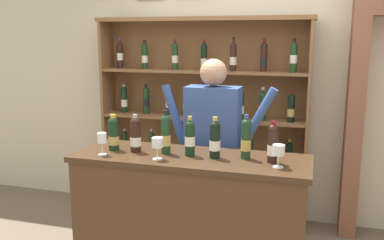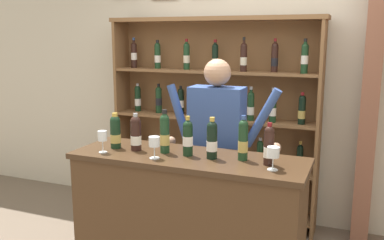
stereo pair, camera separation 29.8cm
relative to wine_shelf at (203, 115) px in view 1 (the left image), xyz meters
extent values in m
cube|color=beige|center=(0.32, 0.25, 0.58)|extent=(12.00, 0.16, 3.34)
cube|color=brown|center=(-1.04, -0.04, -0.06)|extent=(0.03, 0.30, 2.06)
cube|color=brown|center=(1.03, -0.04, -0.06)|extent=(0.03, 0.30, 2.06)
cube|color=brown|center=(0.00, 0.10, -0.06)|extent=(2.10, 0.02, 2.06)
cube|color=brown|center=(0.00, -0.04, -0.96)|extent=(2.04, 0.29, 0.03)
cylinder|color=#19381E|center=(-0.87, -0.04, -0.85)|extent=(0.07, 0.07, 0.20)
sphere|color=#19381E|center=(-0.87, -0.04, -0.74)|extent=(0.07, 0.07, 0.07)
cylinder|color=#19381E|center=(-0.87, -0.04, -0.72)|extent=(0.03, 0.03, 0.06)
cylinder|color=#99999E|center=(-0.87, -0.04, -0.70)|extent=(0.04, 0.04, 0.03)
cylinder|color=black|center=(-0.87, -0.04, -0.84)|extent=(0.08, 0.08, 0.06)
cylinder|color=#19381E|center=(-0.48, -0.07, -0.85)|extent=(0.07, 0.07, 0.19)
sphere|color=#19381E|center=(-0.48, -0.07, -0.76)|extent=(0.07, 0.07, 0.07)
cylinder|color=#19381E|center=(-0.48, -0.07, -0.73)|extent=(0.03, 0.03, 0.06)
cylinder|color=#99999E|center=(-0.48, -0.07, -0.71)|extent=(0.03, 0.03, 0.03)
cylinder|color=tan|center=(-0.48, -0.07, -0.88)|extent=(0.08, 0.08, 0.06)
cylinder|color=black|center=(-0.19, -0.02, -0.85)|extent=(0.07, 0.07, 0.19)
sphere|color=black|center=(-0.19, -0.02, -0.75)|extent=(0.07, 0.07, 0.07)
cylinder|color=black|center=(-0.19, -0.02, -0.73)|extent=(0.03, 0.03, 0.06)
cylinder|color=maroon|center=(-0.19, -0.02, -0.71)|extent=(0.03, 0.03, 0.03)
cylinder|color=silver|center=(-0.19, -0.02, -0.87)|extent=(0.08, 0.08, 0.06)
cylinder|color=black|center=(0.20, -0.04, -0.85)|extent=(0.07, 0.07, 0.20)
sphere|color=black|center=(0.20, -0.04, -0.74)|extent=(0.07, 0.07, 0.07)
cylinder|color=black|center=(0.20, -0.04, -0.72)|extent=(0.03, 0.03, 0.06)
cylinder|color=black|center=(0.20, -0.04, -0.70)|extent=(0.03, 0.03, 0.03)
cylinder|color=silver|center=(0.20, -0.04, -0.87)|extent=(0.08, 0.08, 0.06)
cylinder|color=black|center=(0.49, -0.03, -0.85)|extent=(0.07, 0.07, 0.19)
sphere|color=black|center=(0.49, -0.03, -0.75)|extent=(0.07, 0.07, 0.07)
cylinder|color=black|center=(0.49, -0.03, -0.71)|extent=(0.03, 0.03, 0.08)
cylinder|color=navy|center=(0.49, -0.03, -0.68)|extent=(0.04, 0.04, 0.03)
cylinder|color=tan|center=(0.49, -0.03, -0.88)|extent=(0.08, 0.08, 0.06)
cylinder|color=black|center=(0.88, -0.02, -0.85)|extent=(0.07, 0.07, 0.19)
sphere|color=black|center=(0.88, -0.02, -0.75)|extent=(0.07, 0.07, 0.07)
cylinder|color=black|center=(0.88, -0.02, -0.72)|extent=(0.03, 0.03, 0.07)
cylinder|color=#B79338|center=(0.88, -0.02, -0.70)|extent=(0.03, 0.03, 0.03)
cylinder|color=beige|center=(0.88, -0.02, -0.86)|extent=(0.08, 0.08, 0.06)
cube|color=brown|center=(0.00, -0.04, -0.49)|extent=(2.04, 0.29, 0.02)
cylinder|color=black|center=(-0.87, -0.03, -0.37)|extent=(0.06, 0.06, 0.22)
sphere|color=black|center=(-0.87, -0.03, -0.25)|extent=(0.06, 0.06, 0.06)
cylinder|color=black|center=(-0.87, -0.03, -0.23)|extent=(0.02, 0.02, 0.06)
cylinder|color=#99999E|center=(-0.87, -0.03, -0.21)|extent=(0.03, 0.03, 0.03)
cylinder|color=silver|center=(-0.87, -0.03, -0.38)|extent=(0.06, 0.06, 0.07)
cylinder|color=#19381E|center=(-0.54, -0.06, -0.36)|extent=(0.06, 0.06, 0.24)
sphere|color=#19381E|center=(-0.54, -0.06, -0.24)|extent=(0.06, 0.06, 0.06)
cylinder|color=#19381E|center=(-0.54, -0.06, -0.21)|extent=(0.02, 0.02, 0.07)
cylinder|color=#99999E|center=(-0.54, -0.06, -0.18)|extent=(0.03, 0.03, 0.03)
cylinder|color=silver|center=(-0.54, -0.06, -0.36)|extent=(0.06, 0.06, 0.08)
cylinder|color=black|center=(-0.20, -0.02, -0.36)|extent=(0.06, 0.06, 0.23)
sphere|color=black|center=(-0.20, -0.02, -0.24)|extent=(0.06, 0.06, 0.06)
cylinder|color=black|center=(-0.20, -0.02, -0.22)|extent=(0.03, 0.03, 0.06)
cylinder|color=maroon|center=(-0.20, -0.02, -0.20)|extent=(0.03, 0.03, 0.03)
cylinder|color=tan|center=(-0.20, -0.02, -0.37)|extent=(0.06, 0.06, 0.07)
cylinder|color=black|center=(0.21, -0.05, -0.37)|extent=(0.06, 0.06, 0.21)
sphere|color=black|center=(0.21, -0.05, -0.26)|extent=(0.06, 0.06, 0.06)
cylinder|color=black|center=(0.21, -0.05, -0.23)|extent=(0.03, 0.03, 0.07)
cylinder|color=black|center=(0.21, -0.05, -0.21)|extent=(0.03, 0.03, 0.03)
cylinder|color=black|center=(0.21, -0.05, -0.38)|extent=(0.06, 0.06, 0.07)
cylinder|color=#19381E|center=(0.50, -0.05, -0.36)|extent=(0.06, 0.06, 0.23)
sphere|color=#19381E|center=(0.50, -0.05, -0.24)|extent=(0.06, 0.06, 0.06)
cylinder|color=#19381E|center=(0.50, -0.05, -0.21)|extent=(0.03, 0.03, 0.06)
cylinder|color=#99999E|center=(0.50, -0.05, -0.19)|extent=(0.03, 0.03, 0.03)
cylinder|color=tan|center=(0.50, -0.05, -0.39)|extent=(0.06, 0.06, 0.07)
cylinder|color=black|center=(0.87, -0.02, -0.37)|extent=(0.06, 0.06, 0.22)
sphere|color=black|center=(0.87, -0.02, -0.25)|extent=(0.06, 0.06, 0.06)
cylinder|color=black|center=(0.87, -0.02, -0.23)|extent=(0.02, 0.02, 0.07)
cylinder|color=#B79338|center=(0.87, -0.02, -0.20)|extent=(0.03, 0.03, 0.03)
cylinder|color=beige|center=(0.87, -0.02, -0.40)|extent=(0.06, 0.06, 0.07)
cube|color=brown|center=(0.00, -0.04, -0.02)|extent=(2.04, 0.29, 0.02)
cylinder|color=black|center=(-0.86, -0.03, 0.11)|extent=(0.07, 0.07, 0.24)
sphere|color=black|center=(-0.86, -0.03, 0.23)|extent=(0.07, 0.07, 0.07)
cylinder|color=black|center=(-0.86, -0.03, 0.25)|extent=(0.03, 0.03, 0.06)
cylinder|color=#99999E|center=(-0.86, -0.03, 0.27)|extent=(0.03, 0.03, 0.03)
cylinder|color=silver|center=(-0.86, -0.03, 0.09)|extent=(0.07, 0.07, 0.08)
cylinder|color=#19381E|center=(-0.60, -0.03, 0.11)|extent=(0.07, 0.07, 0.24)
sphere|color=#19381E|center=(-0.60, -0.03, 0.23)|extent=(0.07, 0.07, 0.07)
cylinder|color=#19381E|center=(-0.60, -0.03, 0.26)|extent=(0.03, 0.03, 0.07)
cylinder|color=black|center=(-0.60, -0.03, 0.28)|extent=(0.03, 0.03, 0.03)
cylinder|color=black|center=(-0.60, -0.03, 0.11)|extent=(0.07, 0.07, 0.08)
cylinder|color=black|center=(-0.36, -0.01, 0.10)|extent=(0.07, 0.07, 0.23)
sphere|color=black|center=(-0.36, -0.01, 0.22)|extent=(0.07, 0.07, 0.07)
cylinder|color=black|center=(-0.36, -0.01, 0.25)|extent=(0.03, 0.03, 0.06)
cylinder|color=black|center=(-0.36, -0.01, 0.27)|extent=(0.03, 0.03, 0.03)
cylinder|color=silver|center=(-0.36, -0.01, 0.09)|extent=(0.07, 0.07, 0.07)
cylinder|color=black|center=(-0.15, -0.08, 0.10)|extent=(0.07, 0.07, 0.23)
sphere|color=black|center=(-0.15, -0.08, 0.22)|extent=(0.07, 0.07, 0.07)
cylinder|color=black|center=(-0.15, -0.08, 0.25)|extent=(0.03, 0.03, 0.08)
cylinder|color=black|center=(-0.15, -0.08, 0.28)|extent=(0.03, 0.03, 0.03)
cylinder|color=beige|center=(-0.15, -0.08, 0.09)|extent=(0.07, 0.07, 0.07)
cylinder|color=black|center=(0.11, -0.03, 0.10)|extent=(0.07, 0.07, 0.23)
sphere|color=black|center=(0.11, -0.03, 0.22)|extent=(0.07, 0.07, 0.07)
cylinder|color=black|center=(0.11, -0.03, 0.25)|extent=(0.03, 0.03, 0.06)
cylinder|color=black|center=(0.11, -0.03, 0.26)|extent=(0.03, 0.03, 0.03)
cylinder|color=tan|center=(0.11, -0.03, 0.08)|extent=(0.07, 0.07, 0.07)
cylinder|color=#19381E|center=(0.40, -0.08, 0.11)|extent=(0.07, 0.07, 0.24)
sphere|color=#19381E|center=(0.40, -0.08, 0.23)|extent=(0.07, 0.07, 0.07)
cylinder|color=#19381E|center=(0.40, -0.08, 0.27)|extent=(0.03, 0.03, 0.08)
cylinder|color=#99999E|center=(0.40, -0.08, 0.30)|extent=(0.03, 0.03, 0.03)
cylinder|color=silver|center=(0.40, -0.08, 0.08)|extent=(0.07, 0.07, 0.08)
cylinder|color=#19381E|center=(0.61, -0.08, 0.11)|extent=(0.07, 0.07, 0.24)
sphere|color=#19381E|center=(0.61, -0.08, 0.23)|extent=(0.07, 0.07, 0.07)
cylinder|color=#19381E|center=(0.61, -0.08, 0.27)|extent=(0.03, 0.03, 0.08)
cylinder|color=#99999E|center=(0.61, -0.08, 0.30)|extent=(0.03, 0.03, 0.03)
cylinder|color=silver|center=(0.61, -0.08, 0.09)|extent=(0.07, 0.07, 0.08)
cylinder|color=black|center=(0.88, -0.07, 0.10)|extent=(0.07, 0.07, 0.23)
sphere|color=black|center=(0.88, -0.07, 0.23)|extent=(0.07, 0.07, 0.07)
cylinder|color=black|center=(0.88, -0.07, 0.25)|extent=(0.03, 0.03, 0.06)
cylinder|color=maroon|center=(0.88, -0.07, 0.27)|extent=(0.03, 0.03, 0.03)
cylinder|color=tan|center=(0.88, -0.07, 0.08)|extent=(0.07, 0.07, 0.07)
cube|color=brown|center=(0.00, -0.04, 0.44)|extent=(2.04, 0.29, 0.02)
cylinder|color=black|center=(-0.89, -0.02, 0.57)|extent=(0.06, 0.06, 0.23)
sphere|color=black|center=(-0.89, -0.02, 0.69)|extent=(0.06, 0.06, 0.06)
cylinder|color=black|center=(-0.89, -0.02, 0.72)|extent=(0.02, 0.02, 0.08)
cylinder|color=navy|center=(-0.89, -0.02, 0.76)|extent=(0.03, 0.03, 0.03)
cylinder|color=silver|center=(-0.89, -0.02, 0.57)|extent=(0.06, 0.06, 0.07)
cylinder|color=#19381E|center=(-0.61, -0.04, 0.57)|extent=(0.06, 0.06, 0.23)
sphere|color=#19381E|center=(-0.61, -0.04, 0.69)|extent=(0.06, 0.06, 0.06)
cylinder|color=#19381E|center=(-0.61, -0.04, 0.71)|extent=(0.03, 0.03, 0.06)
cylinder|color=black|center=(-0.61, -0.04, 0.73)|extent=(0.03, 0.03, 0.03)
cylinder|color=silver|center=(-0.61, -0.04, 0.55)|extent=(0.06, 0.06, 0.07)
cylinder|color=#19381E|center=(-0.28, -0.05, 0.57)|extent=(0.06, 0.06, 0.23)
sphere|color=#19381E|center=(-0.28, -0.05, 0.69)|extent=(0.06, 0.06, 0.06)
cylinder|color=#19381E|center=(-0.28, -0.05, 0.72)|extent=(0.03, 0.03, 0.07)
cylinder|color=maroon|center=(-0.28, -0.05, 0.75)|extent=(0.03, 0.03, 0.03)
cylinder|color=beige|center=(-0.28, -0.05, 0.56)|extent=(0.06, 0.06, 0.07)
cylinder|color=black|center=(0.01, -0.02, 0.57)|extent=(0.06, 0.06, 0.22)
sphere|color=black|center=(0.01, -0.02, 0.68)|extent=(0.06, 0.06, 0.06)
cylinder|color=black|center=(0.01, -0.02, 0.71)|extent=(0.03, 0.03, 0.07)
cylinder|color=maroon|center=(0.01, -0.02, 0.74)|extent=(0.03, 0.03, 0.03)
cylinder|color=beige|center=(0.01, -0.02, 0.53)|extent=(0.06, 0.06, 0.07)
cylinder|color=black|center=(0.32, -0.07, 0.57)|extent=(0.06, 0.06, 0.23)
sphere|color=black|center=(0.32, -0.07, 0.69)|extent=(0.06, 0.06, 0.06)
cylinder|color=black|center=(0.32, -0.07, 0.73)|extent=(0.02, 0.02, 0.08)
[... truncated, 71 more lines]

